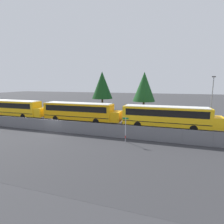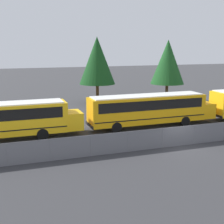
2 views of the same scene
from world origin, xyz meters
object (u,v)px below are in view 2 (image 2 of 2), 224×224
Objects in this scene: school_bus_2 at (0,118)px; tree_1 at (97,61)px; tree_3 at (168,62)px; school_bus_3 at (150,108)px.

tree_1 is at bearing 47.64° from school_bus_2.
tree_1 is at bearing 172.59° from tree_3.
school_bus_3 is 1.52× the size of tree_3.
school_bus_2 is 1.46× the size of tree_1.
school_bus_2 is at bearing -132.36° from tree_1.
school_bus_3 is at bearing -125.07° from tree_3.
tree_3 is at bearing 28.96° from school_bus_2.
tree_1 reaches higher than tree_3.
school_bus_3 is (14.74, 0.07, 0.00)m from school_bus_2.
tree_3 is (24.04, 13.30, 3.90)m from school_bus_2.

